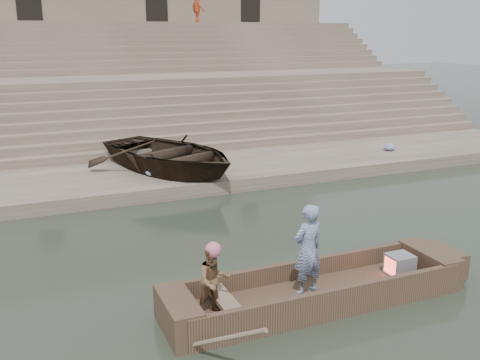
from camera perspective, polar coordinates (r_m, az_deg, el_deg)
ground at (r=10.23m, az=-0.78°, el=-11.97°), size 120.00×120.00×0.00m
lower_landing at (r=17.36m, az=-10.79°, el=0.07°), size 32.00×4.00×0.40m
mid_landing at (r=24.39m, az=-14.78°, el=7.08°), size 32.00×3.00×2.80m
upper_landing at (r=31.18m, az=-16.89°, el=10.85°), size 32.00×3.00×5.20m
ghat_steps at (r=26.00m, az=-15.40°, el=8.41°), size 32.00×11.00×5.20m
building_wall at (r=35.10m, az=-18.06°, el=16.11°), size 32.00×5.07×11.20m
main_rowboat at (r=10.00m, az=8.02°, el=-12.11°), size 5.00×1.30×0.22m
rowboat_trim at (r=10.00m, az=9.11°, el=-10.88°), size 6.04×2.63×1.86m
standing_man at (r=9.54m, az=7.14°, el=-7.28°), size 0.66×0.50×1.65m
rowing_man at (r=8.90m, az=-2.79°, el=-10.52°), size 0.60×0.48×1.19m
television at (r=10.83m, az=16.43°, el=-8.55°), size 0.46×0.42×0.40m
beached_rowboat at (r=17.30m, az=-7.41°, el=2.74°), size 5.66×6.46×1.11m
pedestrian at (r=31.94m, az=-4.43°, el=17.73°), size 0.85×1.20×1.68m
cloth_bundles at (r=17.03m, az=-17.53°, el=0.47°), size 18.23×2.84×0.26m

